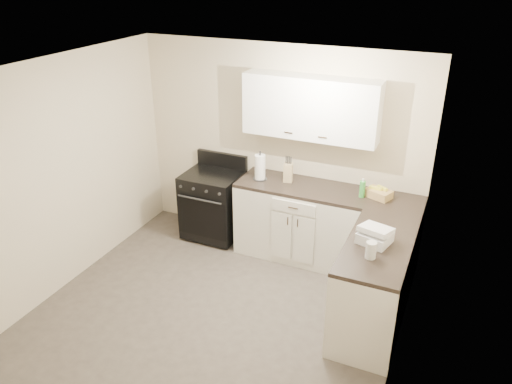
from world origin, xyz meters
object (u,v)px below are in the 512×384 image
at_px(paper_towel, 260,167).
at_px(wicker_basket, 378,194).
at_px(knife_block, 288,173).
at_px(stove, 213,204).
at_px(countertop_grill, 375,238).

distance_m(paper_towel, wicker_basket, 1.41).
relative_size(knife_block, paper_towel, 0.74).
bearing_deg(stove, countertop_grill, -22.17).
xyz_separation_m(knife_block, wicker_basket, (1.07, 0.00, -0.07)).
bearing_deg(paper_towel, stove, -179.62).
height_order(paper_towel, wicker_basket, paper_towel).
relative_size(stove, paper_towel, 2.77).
bearing_deg(paper_towel, knife_block, 11.74).
bearing_deg(countertop_grill, knife_block, 156.18).
bearing_deg(knife_block, stove, 171.98).
relative_size(stove, knife_block, 3.72).
relative_size(paper_towel, countertop_grill, 1.10).
xyz_separation_m(stove, countertop_grill, (2.23, -0.91, 0.53)).
height_order(knife_block, wicker_basket, knife_block).
xyz_separation_m(stove, knife_block, (1.00, 0.07, 0.59)).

